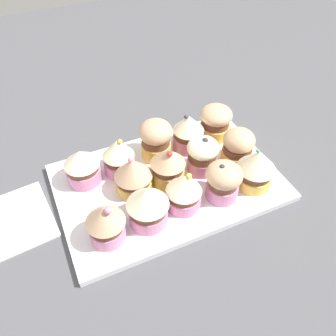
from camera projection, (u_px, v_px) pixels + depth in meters
ground_plane at (168, 190)px, 63.12cm from camera, size 180.00×180.00×3.00cm
baking_tray at (168, 182)px, 61.62cm from camera, size 38.07×25.16×1.20cm
cupcake_0 at (216, 122)px, 67.08cm from camera, size 6.19×6.19×6.89cm
cupcake_1 at (188, 132)px, 64.73cm from camera, size 5.80×5.80×7.54cm
cupcake_2 at (156, 138)px, 62.98cm from camera, size 6.04×6.04×7.62cm
cupcake_3 at (119, 156)px, 60.33cm from camera, size 5.52×5.52×7.33cm
cupcake_4 at (82, 166)px, 58.80cm from camera, size 6.05×6.05×6.73cm
cupcake_5 at (238, 146)px, 62.35cm from camera, size 5.72×5.72×6.83cm
cupcake_6 at (202, 154)px, 60.68cm from camera, size 5.58×5.58×7.20cm
cupcake_7 at (171, 165)px, 58.69cm from camera, size 5.95×5.95×7.31cm
cupcake_8 at (133, 174)px, 57.30cm from camera, size 6.42×6.42×7.16cm
cupcake_9 at (256, 168)px, 57.90cm from camera, size 6.47×6.47×7.68cm
cupcake_10 at (223, 180)px, 56.23cm from camera, size 6.02×6.02×7.12cm
cupcake_11 at (186, 190)px, 54.95cm from camera, size 5.82×5.82×7.18cm
cupcake_12 at (148, 205)px, 52.38cm from camera, size 6.56×6.56×7.39cm
cupcake_13 at (106, 222)px, 50.33cm from camera, size 5.92×5.92×7.37cm
napkin at (0, 226)px, 55.44cm from camera, size 17.04×14.49×0.60cm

